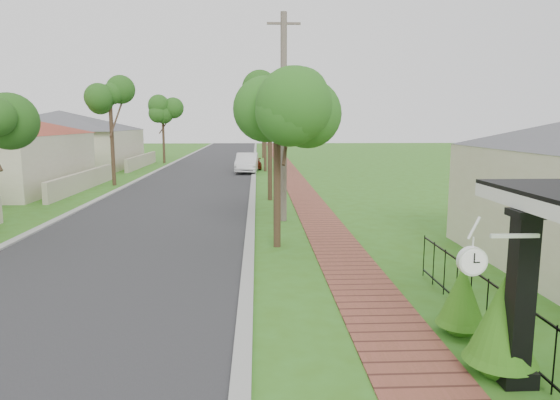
# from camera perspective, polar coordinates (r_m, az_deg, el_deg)

# --- Properties ---
(ground) EXTENTS (160.00, 160.00, 0.00)m
(ground) POSITION_cam_1_polar(r_m,az_deg,el_deg) (8.38, -8.95, -17.27)
(ground) COLOR #396C19
(ground) RESTS_ON ground
(road) EXTENTS (7.00, 120.00, 0.02)m
(road) POSITION_cam_1_polar(r_m,az_deg,el_deg) (27.99, -10.61, 1.21)
(road) COLOR #28282B
(road) RESTS_ON ground
(kerb_right) EXTENTS (0.30, 120.00, 0.10)m
(kerb_right) POSITION_cam_1_polar(r_m,az_deg,el_deg) (27.72, -3.11, 1.27)
(kerb_right) COLOR #9E9E99
(kerb_right) RESTS_ON ground
(kerb_left) EXTENTS (0.30, 120.00, 0.10)m
(kerb_left) POSITION_cam_1_polar(r_m,az_deg,el_deg) (28.73, -17.84, 1.13)
(kerb_left) COLOR #9E9E99
(kerb_left) RESTS_ON ground
(sidewalk) EXTENTS (1.50, 120.00, 0.03)m
(sidewalk) POSITION_cam_1_polar(r_m,az_deg,el_deg) (27.82, 2.25, 1.31)
(sidewalk) COLOR brown
(sidewalk) RESTS_ON ground
(porch_post) EXTENTS (0.48, 0.48, 2.52)m
(porch_post) POSITION_cam_1_polar(r_m,az_deg,el_deg) (7.86, 25.71, -11.04)
(porch_post) COLOR black
(porch_post) RESTS_ON ground
(picket_fence) EXTENTS (0.03, 8.02, 1.00)m
(picket_fence) POSITION_cam_1_polar(r_m,az_deg,el_deg) (9.04, 24.41, -12.31)
(picket_fence) COLOR black
(picket_fence) RESTS_ON ground
(street_trees) EXTENTS (10.70, 37.65, 5.89)m
(street_trees) POSITION_cam_1_polar(r_m,az_deg,el_deg) (34.54, -9.04, 10.23)
(street_trees) COLOR #382619
(street_trees) RESTS_ON ground
(hedge_row) EXTENTS (0.93, 4.63, 1.89)m
(hedge_row) POSITION_cam_1_polar(r_m,az_deg,el_deg) (7.79, 25.53, -14.19)
(hedge_row) COLOR #225F13
(hedge_row) RESTS_ON ground
(far_house_grey) EXTENTS (15.56, 15.56, 4.60)m
(far_house_grey) POSITION_cam_1_polar(r_m,az_deg,el_deg) (44.43, -23.70, 6.45)
(far_house_grey) COLOR beige
(far_house_grey) RESTS_ON ground
(parked_car_red) EXTENTS (1.76, 3.82, 1.27)m
(parked_car_red) POSITION_cam_1_polar(r_m,az_deg,el_deg) (39.61, -3.34, 4.49)
(parked_car_red) COLOR #5E1E0E
(parked_car_red) RESTS_ON ground
(parked_car_white) EXTENTS (1.69, 4.35, 1.41)m
(parked_car_white) POSITION_cam_1_polar(r_m,az_deg,el_deg) (36.66, -3.80, 4.24)
(parked_car_white) COLOR white
(parked_car_white) RESTS_ON ground
(near_tree) EXTENTS (2.13, 2.13, 5.48)m
(near_tree) POSITION_cam_1_polar(r_m,az_deg,el_deg) (14.50, -0.35, 11.60)
(near_tree) COLOR #382619
(near_tree) RESTS_ON ground
(utility_pole) EXTENTS (1.20, 0.24, 7.53)m
(utility_pole) POSITION_cam_1_polar(r_m,az_deg,el_deg) (18.40, 0.42, 9.36)
(utility_pole) COLOR #6D5E55
(utility_pole) RESTS_ON ground
(station_clock) EXTENTS (1.04, 0.13, 0.54)m
(station_clock) POSITION_cam_1_polar(r_m,az_deg,el_deg) (6.91, 21.46, -6.26)
(station_clock) COLOR white
(station_clock) RESTS_ON ground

